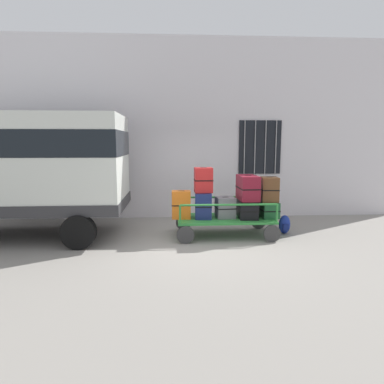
# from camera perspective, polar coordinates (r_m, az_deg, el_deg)

# --- Properties ---
(ground_plane) EXTENTS (40.00, 40.00, 0.00)m
(ground_plane) POSITION_cam_1_polar(r_m,az_deg,el_deg) (7.45, 1.34, -8.39)
(ground_plane) COLOR gray
(building_wall) EXTENTS (12.00, 0.38, 5.00)m
(building_wall) POSITION_cam_1_polar(r_m,az_deg,el_deg) (9.79, 0.12, 10.43)
(building_wall) COLOR silver
(building_wall) RESTS_ON ground
(van) EXTENTS (4.47, 2.12, 2.74)m
(van) POSITION_cam_1_polar(r_m,az_deg,el_deg) (8.46, -26.53, 4.38)
(van) COLOR silver
(van) RESTS_ON ground
(luggage_cart) EXTENTS (2.25, 1.21, 0.43)m
(luggage_cart) POSITION_cam_1_polar(r_m,az_deg,el_deg) (7.90, 5.55, -4.78)
(luggage_cart) COLOR #2D8438
(luggage_cart) RESTS_ON ground
(cart_railing) EXTENTS (2.14, 1.08, 0.41)m
(cart_railing) POSITION_cam_1_polar(r_m,az_deg,el_deg) (7.82, 5.59, -1.84)
(cart_railing) COLOR #2D8438
(cart_railing) RESTS_ON luggage_cart
(suitcase_left_bottom) EXTENTS (0.44, 0.31, 0.64)m
(suitcase_left_bottom) POSITION_cam_1_polar(r_m,az_deg,el_deg) (7.71, -1.82, -2.13)
(suitcase_left_bottom) COLOR orange
(suitcase_left_bottom) RESTS_ON luggage_cart
(suitcase_midleft_bottom) EXTENTS (0.41, 0.60, 0.59)m
(suitcase_midleft_bottom) POSITION_cam_1_polar(r_m,az_deg,el_deg) (7.80, 1.88, -2.18)
(suitcase_midleft_bottom) COLOR navy
(suitcase_midleft_bottom) RESTS_ON luggage_cart
(suitcase_midleft_middle) EXTENTS (0.42, 0.36, 0.57)m
(suitcase_midleft_middle) POSITION_cam_1_polar(r_m,az_deg,el_deg) (7.69, 1.91, 2.02)
(suitcase_midleft_middle) COLOR #B21E1E
(suitcase_midleft_middle) RESTS_ON suitcase_midleft_bottom
(suitcase_center_bottom) EXTENTS (0.45, 0.47, 0.48)m
(suitcase_center_bottom) POSITION_cam_1_polar(r_m,az_deg,el_deg) (7.83, 5.58, -2.58)
(suitcase_center_bottom) COLOR slate
(suitcase_center_bottom) RESTS_ON luggage_cart
(suitcase_midright_bottom) EXTENTS (0.45, 0.73, 0.41)m
(suitcase_midright_bottom) POSITION_cam_1_polar(r_m,az_deg,el_deg) (7.91, 9.22, -2.78)
(suitcase_midright_bottom) COLOR black
(suitcase_midright_bottom) RESTS_ON luggage_cart
(suitcase_midright_middle) EXTENTS (0.43, 0.74, 0.56)m
(suitcase_midright_middle) POSITION_cam_1_polar(r_m,az_deg,el_deg) (7.82, 9.32, 0.71)
(suitcase_midright_middle) COLOR maroon
(suitcase_midright_middle) RESTS_ON suitcase_midright_bottom
(suitcase_right_bottom) EXTENTS (0.41, 0.61, 0.37)m
(suitcase_right_bottom) POSITION_cam_1_polar(r_m,az_deg,el_deg) (8.08, 12.65, -2.82)
(suitcase_right_bottom) COLOR #194C28
(suitcase_right_bottom) RESTS_ON luggage_cart
(suitcase_right_middle) EXTENTS (0.40, 0.44, 0.57)m
(suitcase_right_middle) POSITION_cam_1_polar(r_m,az_deg,el_deg) (7.97, 12.81, 0.44)
(suitcase_right_middle) COLOR brown
(suitcase_right_middle) RESTS_ON suitcase_right_bottom
(backpack) EXTENTS (0.27, 0.22, 0.44)m
(backpack) POSITION_cam_1_polar(r_m,az_deg,el_deg) (8.35, 15.25, -5.28)
(backpack) COLOR navy
(backpack) RESTS_ON ground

